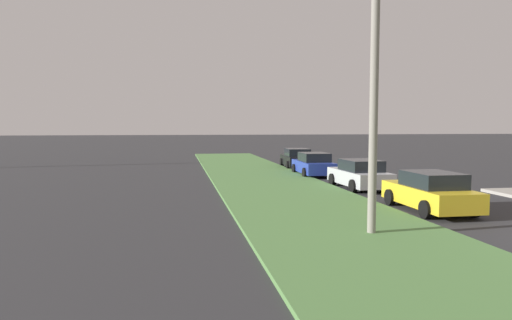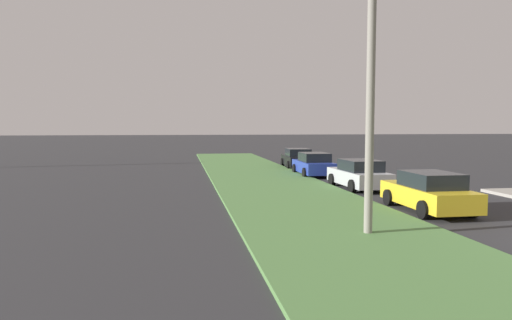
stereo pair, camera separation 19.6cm
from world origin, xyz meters
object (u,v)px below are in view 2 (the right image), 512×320
at_px(parked_car_yellow, 429,192).
at_px(parked_car_black, 297,159).
at_px(parked_car_silver, 359,175).
at_px(parked_car_blue, 314,165).
at_px(streetlight, 382,82).

relative_size(parked_car_yellow, parked_car_black, 0.98).
distance_m(parked_car_silver, parked_car_blue, 6.15).
height_order(parked_car_blue, parked_car_black, same).
bearing_deg(parked_car_blue, parked_car_silver, -173.87).
bearing_deg(streetlight, parked_car_yellow, -46.56).
height_order(parked_car_yellow, parked_car_silver, same).
relative_size(parked_car_blue, streetlight, 0.58).
bearing_deg(parked_car_yellow, streetlight, 134.05).
bearing_deg(parked_car_blue, parked_car_black, -2.28).
xyz_separation_m(parked_car_blue, parked_car_black, (5.28, -0.32, 0.00)).
distance_m(parked_car_blue, streetlight, 16.17).
relative_size(parked_car_silver, streetlight, 0.58).
distance_m(parked_car_yellow, parked_car_blue, 12.29).
xyz_separation_m(parked_car_yellow, streetlight, (-3.24, 3.43, 3.67)).
relative_size(parked_car_yellow, parked_car_silver, 0.99).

